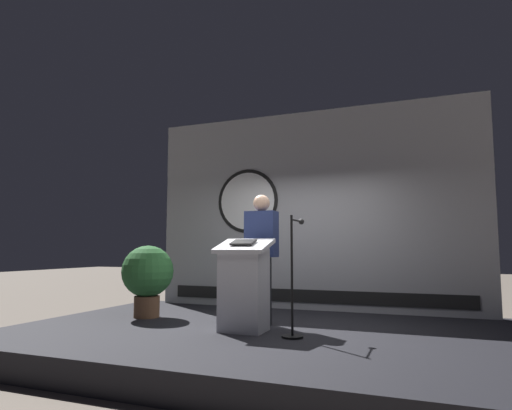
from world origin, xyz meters
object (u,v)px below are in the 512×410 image
object	(u,v)px
podium	(244,286)
microphone_stand	(294,294)
potted_plant	(148,274)
speaker_person	(262,258)

from	to	relation	value
podium	microphone_stand	world-z (taller)	microphone_stand
podium	microphone_stand	size ratio (longest dim) A/B	0.81
microphone_stand	potted_plant	distance (m)	2.42
podium	potted_plant	xyz separation A→B (m)	(-1.70, 0.48, 0.08)
podium	potted_plant	distance (m)	1.77
microphone_stand	speaker_person	bearing A→B (deg)	136.31
microphone_stand	podium	bearing A→B (deg)	172.04
microphone_stand	potted_plant	bearing A→B (deg)	166.44
speaker_person	potted_plant	size ratio (longest dim) A/B	1.65
podium	speaker_person	bearing A→B (deg)	84.52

